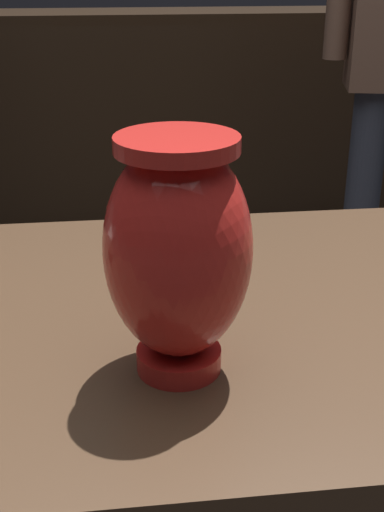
{
  "coord_description": "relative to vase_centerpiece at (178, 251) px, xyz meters",
  "views": [
    {
      "loc": [
        -0.1,
        -0.73,
        1.2
      ],
      "look_at": [
        -0.02,
        -0.06,
        0.9
      ],
      "focal_mm": 47.25,
      "sensor_mm": 36.0,
      "label": 1
    }
  ],
  "objects": [
    {
      "name": "back_display_shelf",
      "position": [
        0.04,
        2.33,
        -0.44
      ],
      "size": [
        2.6,
        0.4,
        0.99
      ],
      "color": "black",
      "rests_on": "ground_plane"
    },
    {
      "name": "vase_centerpiece",
      "position": [
        0.0,
        0.0,
        0.0
      ],
      "size": [
        0.15,
        0.15,
        0.25
      ],
      "color": "red",
      "rests_on": "display_plinth"
    }
  ]
}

